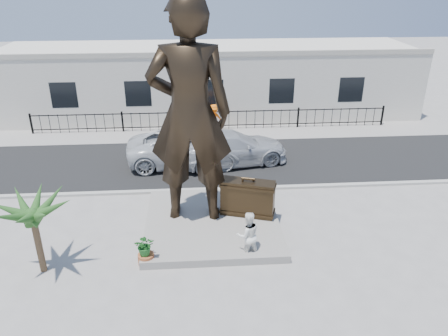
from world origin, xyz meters
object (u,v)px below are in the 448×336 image
object	(u,v)px
statue	(190,114)
suitcase	(248,198)
car_white	(188,148)
tourist	(248,235)

from	to	relation	value
statue	suitcase	size ratio (longest dim) A/B	4.03
statue	car_white	xyz separation A→B (m)	(-0.19, 5.72, -3.64)
tourist	statue	bearing A→B (deg)	-63.58
statue	tourist	xyz separation A→B (m)	(1.90, -2.53, -3.64)
statue	suitcase	distance (m)	4.11
tourist	car_white	xyz separation A→B (m)	(-2.09, 8.25, -0.01)
suitcase	car_white	xyz separation A→B (m)	(-2.38, 5.88, -0.17)
suitcase	car_white	size ratio (longest dim) A/B	0.34
suitcase	tourist	distance (m)	2.40
statue	suitcase	world-z (taller)	statue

